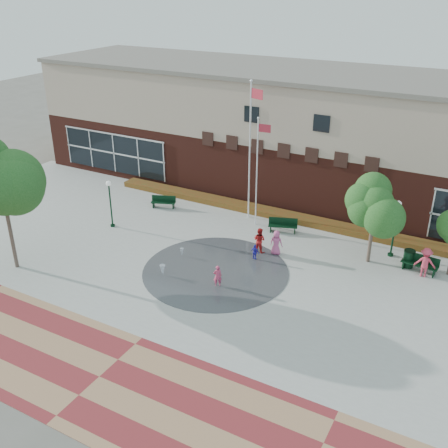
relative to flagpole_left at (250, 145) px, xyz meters
The scene contains 22 objects.
ground 11.95m from the flagpole_left, 81.27° to the right, with size 120.00×120.00×0.00m, color #666056.
plaza_concrete 8.60m from the flagpole_left, 76.14° to the right, with size 46.00×18.00×0.01m, color #A8A8A0.
paver_band 18.44m from the flagpole_left, 84.72° to the right, with size 46.00×6.00×0.01m, color maroon.
splash_pad 9.39m from the flagpole_left, 77.91° to the right, with size 8.40×8.40×0.01m, color #383A3D.
library_building 7.11m from the flagpole_left, 76.73° to the left, with size 44.40×10.40×9.20m.
flower_bed 5.63m from the flagpole_left, 31.95° to the left, with size 26.00×1.20×0.40m, color #A12111.
flagpole_left is the anchor object (origin of this frame).
flagpole_right 1.69m from the flagpole_left, 40.58° to the right, with size 0.92×0.15×7.42m.
lamp_left 9.95m from the flagpole_left, 142.07° to the right, with size 0.35×0.35×3.30m.
lamp_right 10.51m from the flagpole_left, ahead, with size 0.38×0.38×3.63m.
bench_left 8.11m from the flagpole_left, 166.30° to the right, with size 1.83×1.12×0.89m.
bench_mid 5.91m from the flagpole_left, 18.99° to the right, with size 1.96×1.15×0.95m.
bench_right 13.03m from the flagpole_left, ahead, with size 2.08×0.75×1.02m.
trash_can 12.28m from the flagpole_left, ahead, with size 0.66×0.66×1.08m.
tree_mid 9.40m from the flagpole_left, 13.95° to the right, with size 3.05×3.05×5.14m.
water_jet_a 10.85m from the flagpole_left, 94.62° to the right, with size 0.33×0.33×0.64m, color white.
water_jet_b 8.86m from the flagpole_left, 98.36° to the right, with size 0.23×0.23×0.52m, color white.
child_splash 10.35m from the flagpole_left, 74.32° to the right, with size 0.46×0.30×1.27m, color #CA3D63.
adult_red 6.78m from the flagpole_left, 56.56° to the right, with size 0.78×0.61×1.60m, color red.
adult_pink 7.16m from the flagpole_left, 46.48° to the right, with size 0.77×0.50×1.57m, color #C95188.
child_blue 7.73m from the flagpole_left, 60.29° to the right, with size 0.58×0.24×0.99m, color #2724B7.
person_bench 13.17m from the flagpole_left, 11.17° to the right, with size 1.14×0.66×1.77m, color #D43A52.
Camera 1 is at (12.95, -19.56, 15.43)m, focal length 42.00 mm.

